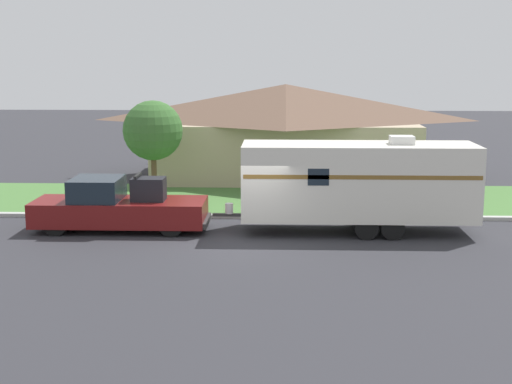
{
  "coord_description": "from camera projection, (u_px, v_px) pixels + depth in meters",
  "views": [
    {
      "loc": [
        1.0,
        -22.57,
        5.99
      ],
      "look_at": [
        0.13,
        1.72,
        1.4
      ],
      "focal_mm": 50.0,
      "sensor_mm": 36.0,
      "label": 1
    }
  ],
  "objects": [
    {
      "name": "travel_trailer",
      "position": [
        359.0,
        181.0,
        24.54
      ],
      "size": [
        9.05,
        2.36,
        3.38
      ],
      "color": "black",
      "rests_on": "ground_plane"
    },
    {
      "name": "ground_plane",
      "position": [
        250.0,
        244.0,
        23.31
      ],
      "size": [
        120.0,
        120.0,
        0.0
      ],
      "primitive_type": "plane",
      "color": "#2D2D33"
    },
    {
      "name": "tree_in_yard",
      "position": [
        153.0,
        131.0,
        30.62
      ],
      "size": [
        2.58,
        2.58,
        4.2
      ],
      "color": "brown",
      "rests_on": "ground_plane"
    },
    {
      "name": "curb_strip",
      "position": [
        254.0,
        216.0,
        26.98
      ],
      "size": [
        80.0,
        0.3,
        0.14
      ],
      "color": "#ADADA8",
      "rests_on": "ground_plane"
    },
    {
      "name": "house_across_street",
      "position": [
        285.0,
        129.0,
        36.14
      ],
      "size": [
        13.81,
        7.68,
        4.69
      ],
      "color": "tan",
      "rests_on": "ground_plane"
    },
    {
      "name": "lawn_strip",
      "position": [
        258.0,
        199.0,
        30.58
      ],
      "size": [
        80.0,
        7.0,
        0.03
      ],
      "color": "#477538",
      "rests_on": "ground_plane"
    },
    {
      "name": "mailbox",
      "position": [
        119.0,
        188.0,
        27.89
      ],
      "size": [
        0.48,
        0.2,
        1.26
      ],
      "color": "brown",
      "rests_on": "ground_plane"
    },
    {
      "name": "pickup_truck",
      "position": [
        118.0,
        207.0,
        25.01
      ],
      "size": [
        6.14,
        2.07,
        2.0
      ],
      "color": "black",
      "rests_on": "ground_plane"
    }
  ]
}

